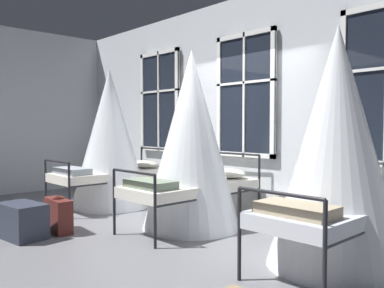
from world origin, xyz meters
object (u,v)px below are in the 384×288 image
Objects in this scene: cot_first at (110,140)px; travel_trunk at (22,221)px; cot_third at (337,151)px; suitcase_dark at (58,215)px; cot_second at (192,142)px.

travel_trunk is at bearing -152.30° from cot_first.
travel_trunk is (-3.17, -1.92, -0.94)m from cot_third.
cot_first is 4.15× the size of suitcase_dark.
cot_third is at bearing 31.24° from travel_trunk.
cot_second is 2.13m from cot_third.
cot_second reaches higher than travel_trunk.
cot_first reaches higher than travel_trunk.
suitcase_dark is 0.47m from travel_trunk.
cot_first is at bearing 118.38° from travel_trunk.
cot_first is 2.00m from suitcase_dark.
cot_first is 3.74× the size of travel_trunk.
suitcase_dark is at bearing -144.55° from cot_first.
cot_first is at bearing 89.55° from cot_second.
suitcase_dark is (-1.02, -1.46, -0.95)m from cot_second.
cot_first is at bearing 131.38° from suitcase_dark.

